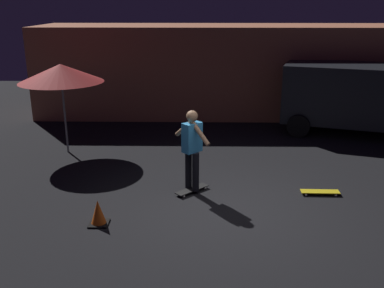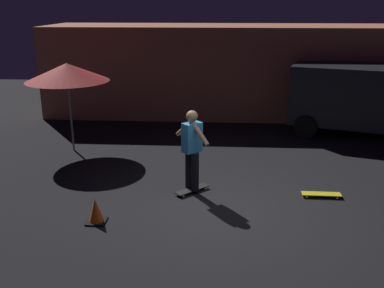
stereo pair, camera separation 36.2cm
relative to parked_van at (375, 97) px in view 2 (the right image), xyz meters
The scene contains 8 objects.
ground_plane 6.89m from the parked_van, 129.78° to the right, with size 28.00×28.00×0.00m, color black.
low_building 4.35m from the parked_van, 141.72° to the left, with size 13.91×3.08×3.01m.
parked_van is the anchor object (origin of this frame).
patio_umbrella 8.56m from the parked_van, 167.29° to the right, with size 2.10×2.10×2.30m.
skateboard_ridden 6.71m from the parked_van, 139.09° to the right, with size 0.71×0.68×0.07m.
skateboard_spare 5.12m from the parked_van, 118.33° to the right, with size 0.78×0.23×0.07m.
skater 6.62m from the parked_van, 139.09° to the right, with size 0.74×0.78×1.67m.
traffic_cone 8.81m from the parked_van, 139.18° to the right, with size 0.34×0.34×0.46m.
Camera 2 is at (-0.15, -7.27, 3.75)m, focal length 40.29 mm.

